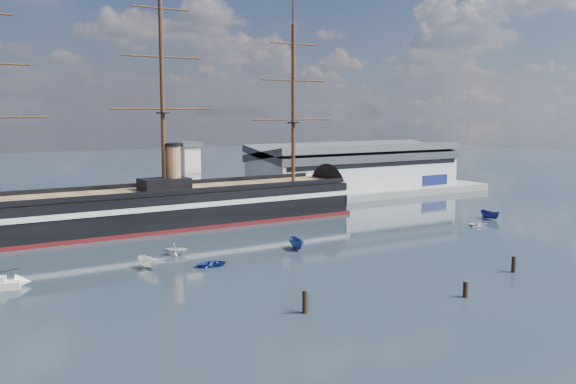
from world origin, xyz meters
TOP-DOWN VIEW (x-y plane):
  - ground at (0.00, 40.00)m, footprint 600.00×600.00m
  - quay at (10.00, 76.00)m, footprint 180.00×18.00m
  - warehouse at (58.00, 80.00)m, footprint 63.00×21.00m
  - quay_tower at (3.00, 73.00)m, footprint 5.00×5.00m
  - warship at (-12.14, 60.00)m, footprint 112.95×17.09m
  - motorboat_a at (-24.26, 27.04)m, footprint 6.11×2.96m
  - motorboat_b at (-15.40, 22.91)m, footprint 1.64×3.13m
  - motorboat_c at (2.70, 26.46)m, footprint 6.57×3.78m
  - motorboat_d at (-17.07, 33.63)m, footprint 5.44×6.84m
  - motorboat_e at (47.78, 25.02)m, footprint 1.71×2.84m
  - motorboat_f at (56.98, 29.89)m, footprint 6.24×2.45m
  - piling_near_left at (-16.28, -4.31)m, footprint 0.64×0.64m
  - piling_near_mid at (5.06, -9.94)m, footprint 0.64×0.64m
  - piling_near_right at (21.24, -4.68)m, footprint 0.64×0.64m

SIDE VIEW (x-z plane):
  - ground at x=0.00m, z-range 0.00..0.00m
  - quay at x=10.00m, z-range -1.00..1.00m
  - motorboat_a at x=-24.26m, z-range -1.17..1.17m
  - motorboat_b at x=-15.40m, z-range -0.69..0.69m
  - motorboat_c at x=2.70m, z-range -1.24..1.24m
  - motorboat_d at x=-17.07m, z-range -1.16..1.16m
  - motorboat_e at x=47.78m, z-range -0.62..0.62m
  - motorboat_f at x=56.98m, z-range -1.24..1.24m
  - piling_near_left at x=-16.28m, z-range -1.76..1.76m
  - piling_near_mid at x=5.06m, z-range -1.39..1.39m
  - piling_near_right at x=21.24m, z-range -1.58..1.58m
  - warship at x=-12.14m, z-range -22.93..31.01m
  - warehouse at x=58.00m, z-range 2.18..13.78m
  - quay_tower at x=3.00m, z-range 2.25..17.25m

